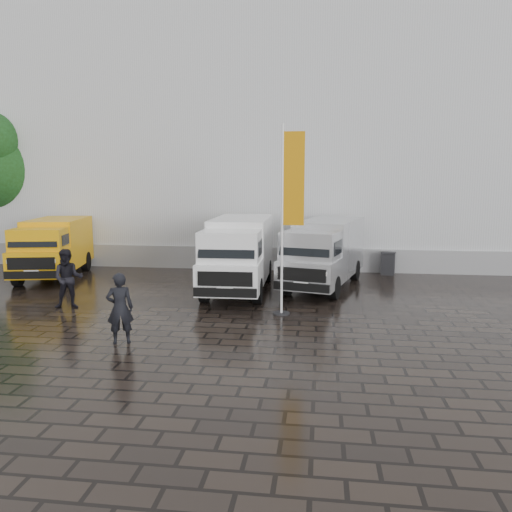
{
  "coord_description": "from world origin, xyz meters",
  "views": [
    {
      "loc": [
        2.42,
        -13.71,
        3.94
      ],
      "look_at": [
        0.34,
        2.2,
        1.5
      ],
      "focal_mm": 35.0,
      "sensor_mm": 36.0,
      "label": 1
    }
  ],
  "objects_px": {
    "wheelie_bin": "(388,263)",
    "van_yellow": "(54,249)",
    "person_front": "(120,308)",
    "van_white": "(239,255)",
    "van_silver": "(324,254)",
    "flagpole": "(289,209)",
    "person_tent": "(68,279)"
  },
  "relations": [
    {
      "from": "wheelie_bin",
      "to": "van_yellow",
      "type": "bearing_deg",
      "value": -158.57
    },
    {
      "from": "person_front",
      "to": "wheelie_bin",
      "type": "bearing_deg",
      "value": -149.0
    },
    {
      "from": "wheelie_bin",
      "to": "person_front",
      "type": "relative_size",
      "value": 0.55
    },
    {
      "from": "van_yellow",
      "to": "van_white",
      "type": "xyz_separation_m",
      "value": [
        7.88,
        -1.43,
        0.11
      ]
    },
    {
      "from": "van_silver",
      "to": "wheelie_bin",
      "type": "distance_m",
      "value": 3.96
    },
    {
      "from": "wheelie_bin",
      "to": "van_silver",
      "type": "bearing_deg",
      "value": -122.22
    },
    {
      "from": "van_silver",
      "to": "flagpole",
      "type": "height_order",
      "value": "flagpole"
    },
    {
      "from": "van_white",
      "to": "flagpole",
      "type": "xyz_separation_m",
      "value": [
        1.96,
        -3.03,
        1.84
      ]
    },
    {
      "from": "van_silver",
      "to": "flagpole",
      "type": "xyz_separation_m",
      "value": [
        -1.07,
        -4.02,
        1.9
      ]
    },
    {
      "from": "person_tent",
      "to": "van_white",
      "type": "bearing_deg",
      "value": 12.63
    },
    {
      "from": "person_front",
      "to": "person_tent",
      "type": "bearing_deg",
      "value": -67.77
    },
    {
      "from": "van_silver",
      "to": "person_front",
      "type": "relative_size",
      "value": 3.24
    },
    {
      "from": "flagpole",
      "to": "person_front",
      "type": "height_order",
      "value": "flagpole"
    },
    {
      "from": "van_silver",
      "to": "person_tent",
      "type": "bearing_deg",
      "value": -137.33
    },
    {
      "from": "wheelie_bin",
      "to": "person_front",
      "type": "xyz_separation_m",
      "value": [
        -7.62,
        -10.02,
        0.39
      ]
    },
    {
      "from": "van_white",
      "to": "van_silver",
      "type": "relative_size",
      "value": 1.04
    },
    {
      "from": "van_yellow",
      "to": "person_tent",
      "type": "xyz_separation_m",
      "value": [
        3.05,
        -4.6,
        -0.25
      ]
    },
    {
      "from": "flagpole",
      "to": "person_front",
      "type": "distance_m",
      "value": 5.49
    },
    {
      "from": "van_white",
      "to": "person_tent",
      "type": "xyz_separation_m",
      "value": [
        -4.83,
        -3.17,
        -0.36
      ]
    },
    {
      "from": "van_yellow",
      "to": "van_silver",
      "type": "height_order",
      "value": "van_silver"
    },
    {
      "from": "van_yellow",
      "to": "person_tent",
      "type": "relative_size",
      "value": 2.75
    },
    {
      "from": "van_white",
      "to": "person_front",
      "type": "bearing_deg",
      "value": -108.23
    },
    {
      "from": "van_white",
      "to": "person_tent",
      "type": "relative_size",
      "value": 3.19
    },
    {
      "from": "flagpole",
      "to": "van_yellow",
      "type": "bearing_deg",
      "value": 155.64
    },
    {
      "from": "van_silver",
      "to": "flagpole",
      "type": "relative_size",
      "value": 1.03
    },
    {
      "from": "van_yellow",
      "to": "van_white",
      "type": "height_order",
      "value": "van_white"
    },
    {
      "from": "van_silver",
      "to": "person_tent",
      "type": "relative_size",
      "value": 3.06
    },
    {
      "from": "flagpole",
      "to": "person_tent",
      "type": "relative_size",
      "value": 2.98
    },
    {
      "from": "person_front",
      "to": "flagpole",
      "type": "bearing_deg",
      "value": -162.11
    },
    {
      "from": "van_white",
      "to": "person_front",
      "type": "height_order",
      "value": "van_white"
    },
    {
      "from": "van_white",
      "to": "van_yellow",
      "type": "bearing_deg",
      "value": 168.42
    },
    {
      "from": "wheelie_bin",
      "to": "person_tent",
      "type": "xyz_separation_m",
      "value": [
        -10.56,
        -6.98,
        0.44
      ]
    }
  ]
}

